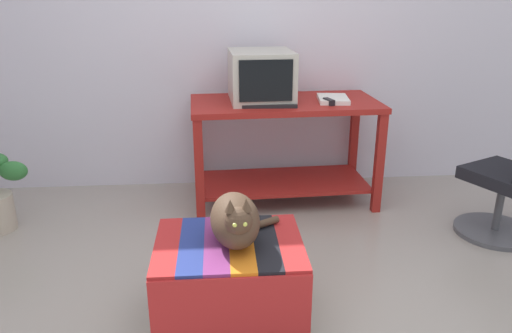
{
  "coord_description": "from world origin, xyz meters",
  "views": [
    {
      "loc": [
        -0.17,
        -1.86,
        1.54
      ],
      "look_at": [
        0.05,
        0.85,
        0.55
      ],
      "focal_mm": 34.49,
      "sensor_mm": 36.0,
      "label": 1
    }
  ],
  "objects": [
    {
      "name": "book",
      "position": [
        0.66,
        1.57,
        0.79
      ],
      "size": [
        0.24,
        0.31,
        0.03
      ],
      "primitive_type": "cube",
      "rotation": [
        0.0,
        0.0,
        -0.1
      ],
      "color": "white",
      "rests_on": "desk"
    },
    {
      "name": "ottoman_with_blanket",
      "position": [
        -0.13,
        0.16,
        0.22
      ],
      "size": [
        0.69,
        0.56,
        0.43
      ],
      "color": "#7A664C",
      "rests_on": "ground_plane"
    },
    {
      "name": "keyboard",
      "position": [
        0.17,
        1.44,
        0.79
      ],
      "size": [
        0.41,
        0.17,
        0.02
      ],
      "primitive_type": "cube",
      "rotation": [
        0.0,
        0.0,
        -0.05
      ],
      "color": "black",
      "rests_on": "desk"
    },
    {
      "name": "back_wall",
      "position": [
        0.0,
        2.05,
        1.3
      ],
      "size": [
        8.0,
        0.1,
        2.6
      ],
      "primitive_type": "cube",
      "color": "silver",
      "rests_on": "ground_plane"
    },
    {
      "name": "stapler",
      "position": [
        0.61,
        1.46,
        0.79
      ],
      "size": [
        0.07,
        0.12,
        0.04
      ],
      "primitive_type": "cube",
      "rotation": [
        0.0,
        0.0,
        0.31
      ],
      "color": "black",
      "rests_on": "desk"
    },
    {
      "name": "office_chair",
      "position": [
        1.68,
        0.88,
        0.39
      ],
      "size": [
        0.56,
        0.56,
        0.89
      ],
      "rotation": [
        0.0,
        0.0,
        3.6
      ],
      "color": "#4C4C51",
      "rests_on": "ground_plane"
    },
    {
      "name": "tv_monitor",
      "position": [
        0.14,
        1.62,
        0.95
      ],
      "size": [
        0.46,
        0.51,
        0.36
      ],
      "rotation": [
        0.0,
        0.0,
        0.05
      ],
      "color": "#BCB7A8",
      "rests_on": "desk"
    },
    {
      "name": "pen",
      "position": [
        0.7,
        1.67,
        0.78
      ],
      "size": [
        0.13,
        0.06,
        0.01
      ],
      "primitive_type": "cylinder",
      "rotation": [
        0.0,
        1.57,
        2.72
      ],
      "color": "#B7B7BC",
      "rests_on": "desk"
    },
    {
      "name": "cat",
      "position": [
        -0.1,
        0.15,
        0.55
      ],
      "size": [
        0.35,
        0.4,
        0.28
      ],
      "rotation": [
        0.0,
        0.0,
        0.07
      ],
      "color": "#473323",
      "rests_on": "ottoman_with_blanket"
    },
    {
      "name": "desk",
      "position": [
        0.31,
        1.6,
        0.53
      ],
      "size": [
        1.38,
        0.72,
        0.77
      ],
      "rotation": [
        0.0,
        0.0,
        0.05
      ],
      "color": "maroon",
      "rests_on": "ground_plane"
    }
  ]
}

